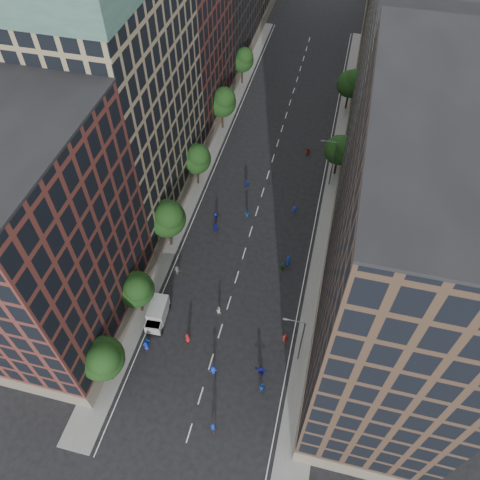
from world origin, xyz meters
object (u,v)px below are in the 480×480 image
(streetlamp_far, at_px, (332,161))
(skater_0, at_px, (146,346))
(cargo_van, at_px, (157,314))
(skater_1, at_px, (213,427))
(streetlamp_near, at_px, (300,339))
(skater_2, at_px, (262,387))

(streetlamp_far, height_order, skater_0, streetlamp_far)
(cargo_van, xyz_separation_m, skater_1, (11.19, -12.29, -0.41))
(streetlamp_near, relative_size, skater_1, 4.67)
(streetlamp_near, bearing_deg, streetlamp_far, 90.00)
(streetlamp_near, distance_m, skater_2, 7.41)
(streetlamp_near, distance_m, skater_1, 14.10)
(streetlamp_near, relative_size, skater_0, 5.53)
(skater_1, bearing_deg, skater_0, -55.37)
(streetlamp_near, distance_m, streetlamp_far, 33.00)
(streetlamp_far, bearing_deg, streetlamp_near, -90.00)
(cargo_van, bearing_deg, skater_0, -93.28)
(cargo_van, distance_m, skater_0, 4.56)
(skater_0, distance_m, skater_1, 13.56)
(streetlamp_far, xyz_separation_m, skater_0, (-18.87, -36.23, -4.35))
(streetlamp_near, xyz_separation_m, skater_1, (-7.76, -11.00, -4.20))
(skater_0, bearing_deg, streetlamp_far, -130.49)
(streetlamp_far, distance_m, cargo_van, 37.13)
(streetlamp_near, bearing_deg, cargo_van, 176.09)
(streetlamp_far, relative_size, skater_0, 5.53)
(skater_0, bearing_deg, cargo_van, -101.98)
(cargo_van, relative_size, skater_0, 3.10)
(skater_2, bearing_deg, cargo_van, 1.77)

